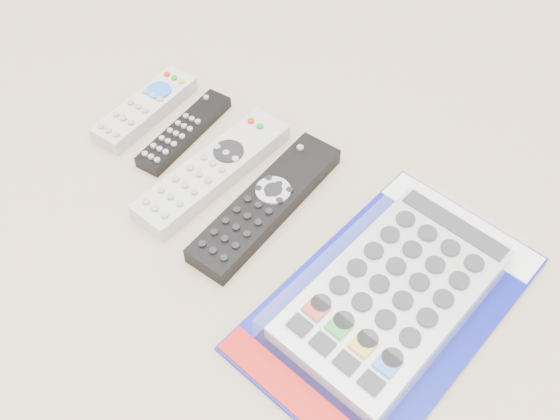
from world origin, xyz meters
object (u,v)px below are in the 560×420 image
Objects in this scene: remote_silver_dvd at (213,170)px; jumbo_remote_packaged at (394,291)px; remote_slim_black at (184,131)px; remote_large_black at (266,204)px; remote_small_grey at (145,108)px.

jumbo_remote_packaged is (0.27, -0.03, 0.01)m from remote_silver_dvd.
remote_slim_black is 0.17m from remote_large_black.
remote_large_black is (0.09, -0.00, -0.00)m from remote_silver_dvd.
remote_large_black is at bearing 179.65° from jumbo_remote_packaged.
remote_silver_dvd and remote_large_black have the same top height.
remote_small_grey is 0.07m from remote_slim_black.
remote_small_grey is 0.15m from remote_silver_dvd.
remote_large_black is (0.24, -0.04, 0.00)m from remote_small_grey.
remote_large_black is at bearing -10.37° from remote_small_grey.
remote_large_black is at bearing 2.21° from remote_silver_dvd.
remote_silver_dvd reaches higher than remote_slim_black.
remote_small_grey is 1.01× the size of remote_slim_black.
remote_large_black is 0.67× the size of jumbo_remote_packaged.
remote_large_black reaches higher than remote_slim_black.
jumbo_remote_packaged is at bearing -6.05° from remote_large_black.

